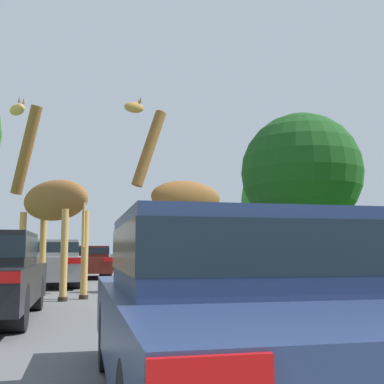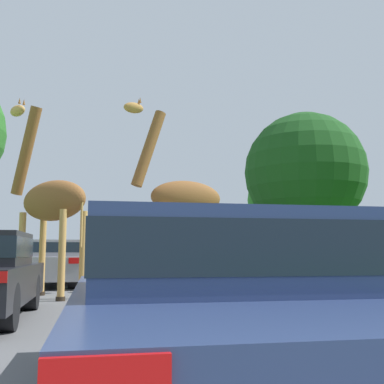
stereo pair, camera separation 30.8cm
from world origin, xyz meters
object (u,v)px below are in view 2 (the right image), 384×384
object	(u,v)px
giraffe_companion	(50,200)
tree_right_cluster	(293,200)
car_queue_right	(90,261)
car_queue_left	(65,257)
car_lead_maroon	(212,302)
tree_left_edge	(305,173)
car_rear_follower	(52,262)
giraffe_near_road	(181,197)
car_verge_right	(135,257)

from	to	relation	value
giraffe_companion	tree_right_cluster	distance (m)	21.94
car_queue_right	car_queue_left	distance (m)	6.06
car_lead_maroon	tree_left_edge	size ratio (longest dim) A/B	0.61
car_queue_left	tree_left_edge	distance (m)	13.50
tree_left_edge	car_rear_follower	bearing A→B (deg)	-167.48
giraffe_near_road	giraffe_companion	distance (m)	3.68
giraffe_near_road	giraffe_companion	size ratio (longest dim) A/B	1.04
car_queue_right	tree_left_edge	world-z (taller)	tree_left_edge
car_queue_left	tree_left_edge	size ratio (longest dim) A/B	0.60
car_queue_right	car_verge_right	distance (m)	8.94
car_lead_maroon	tree_right_cluster	bearing A→B (deg)	65.50
car_queue_left	tree_right_cluster	xyz separation A→B (m)	(14.07, 2.48, 3.63)
tree_right_cluster	car_rear_follower	bearing A→B (deg)	-136.53
car_lead_maroon	car_queue_right	xyz separation A→B (m)	(-1.01, 17.23, -0.01)
car_rear_follower	car_queue_left	bearing A→B (deg)	91.25
giraffe_companion	car_rear_follower	xyz separation A→B (m)	(-0.23, 3.97, -1.56)
car_rear_follower	giraffe_near_road	bearing A→B (deg)	-36.22
car_verge_right	car_rear_follower	world-z (taller)	car_verge_right
car_queue_left	car_verge_right	size ratio (longest dim) A/B	0.95
car_queue_left	tree_right_cluster	distance (m)	14.74
giraffe_companion	tree_right_cluster	size ratio (longest dim) A/B	0.69
car_lead_maroon	car_queue_right	size ratio (longest dim) A/B	1.04
car_verge_right	tree_right_cluster	xyz separation A→B (m)	(10.15, -0.19, 3.62)
giraffe_near_road	tree_left_edge	bearing A→B (deg)	-63.87
giraffe_companion	tree_left_edge	distance (m)	11.42
car_rear_follower	tree_left_edge	distance (m)	10.51
giraffe_companion	car_rear_follower	size ratio (longest dim) A/B	1.21
car_lead_maroon	giraffe_near_road	bearing A→B (deg)	81.22
car_queue_left	tree_right_cluster	bearing A→B (deg)	9.99
car_queue_left	car_verge_right	xyz separation A→B (m)	(3.92, 2.67, 0.00)
car_verge_right	car_rear_follower	bearing A→B (deg)	-105.48
car_rear_follower	tree_left_edge	world-z (taller)	tree_left_edge
giraffe_near_road	car_rear_follower	world-z (taller)	giraffe_near_road
car_lead_maroon	car_queue_right	distance (m)	17.26
car_verge_right	tree_right_cluster	size ratio (longest dim) A/B	0.59
tree_left_edge	giraffe_companion	bearing A→B (deg)	-147.04
car_lead_maroon	car_rear_follower	size ratio (longest dim) A/B	0.98
car_queue_left	car_rear_follower	world-z (taller)	car_queue_left
giraffe_companion	car_queue_right	bearing A→B (deg)	41.51
car_rear_follower	tree_left_edge	xyz separation A→B (m)	(9.67, 2.15, 3.51)
car_lead_maroon	tree_right_cluster	xyz separation A→B (m)	(11.68, 25.61, 3.70)
giraffe_companion	tree_left_edge	size ratio (longest dim) A/B	0.76
tree_right_cluster	car_verge_right	bearing A→B (deg)	178.93
car_lead_maroon	car_rear_follower	distance (m)	12.69
car_lead_maroon	car_verge_right	bearing A→B (deg)	86.62
car_queue_left	car_rear_follower	xyz separation A→B (m)	(0.23, -10.64, -0.03)
giraffe_near_road	car_lead_maroon	size ratio (longest dim) A/B	1.29
car_queue_left	car_rear_follower	bearing A→B (deg)	-88.75
car_lead_maroon	tree_right_cluster	size ratio (longest dim) A/B	0.56
car_lead_maroon	tree_left_edge	xyz separation A→B (m)	(7.51, 14.65, 3.56)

